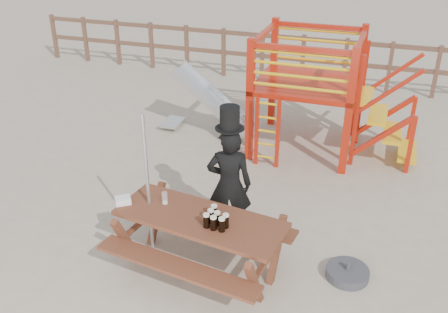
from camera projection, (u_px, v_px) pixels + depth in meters
ground at (231, 264)px, 6.17m from camera, size 60.00×60.00×0.00m
back_fence at (324, 56)px, 11.72m from camera, size 15.09×0.09×1.20m
playground_fort at (303, 90)px, 8.65m from camera, size 4.71×1.84×2.10m
picnic_table at (200, 237)px, 5.87m from camera, size 2.15×1.63×0.77m
man_with_hat at (229, 182)px, 6.32m from camera, size 0.65×0.51×1.86m
metal_pole at (148, 189)px, 5.92m from camera, size 0.04×0.04×1.92m
parasol_base at (347, 273)px, 5.93m from camera, size 0.51×0.51×0.22m
paper_bag at (123, 200)px, 5.98m from camera, size 0.23×0.22×0.08m
stout_pints at (216, 219)px, 5.54m from camera, size 0.28×0.29×0.17m
empty_glasses at (165, 198)px, 5.96m from camera, size 0.07×0.07×0.15m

